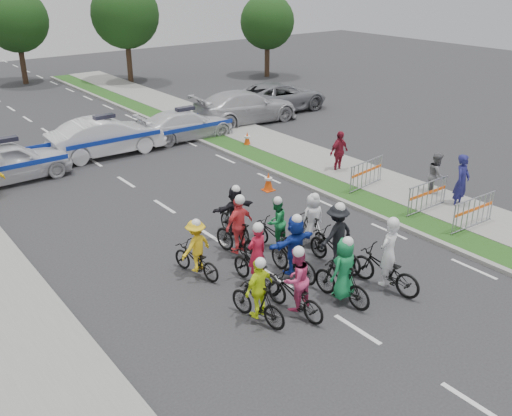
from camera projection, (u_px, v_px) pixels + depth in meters
ground at (357, 330)px, 13.04m from camera, size 90.00×90.00×0.00m
curb_right at (353, 206)px, 19.51m from camera, size 0.20×60.00×0.12m
grass_strip at (367, 201)px, 19.90m from camera, size 1.20×60.00×0.11m
sidewalk_right at (401, 190)px, 20.90m from camera, size 2.40×60.00×0.13m
rider_0 at (386, 265)px, 14.43m from camera, size 0.96×2.08×2.04m
rider_1 at (343, 277)px, 13.84m from camera, size 0.80×1.77×1.82m
rider_2 at (295, 289)px, 13.37m from camera, size 0.82×1.85×1.84m
rider_3 at (258, 297)px, 13.08m from camera, size 0.92×1.69×1.72m
rider_4 at (336, 242)px, 15.45m from camera, size 1.09×1.92×1.95m
rider_5 at (294, 251)px, 14.92m from camera, size 1.48×1.77×1.85m
rider_6 at (256, 265)px, 14.55m from camera, size 0.70×1.83×1.85m
rider_7 at (312, 225)px, 16.68m from camera, size 0.78×1.67×1.69m
rider_8 at (276, 230)px, 16.44m from camera, size 0.89×1.74×1.70m
rider_9 at (239, 233)px, 15.99m from camera, size 1.02×1.89×1.93m
rider_10 at (196, 253)px, 15.05m from camera, size 1.02×1.74×1.69m
rider_11 at (235, 216)px, 17.10m from camera, size 1.41×1.68×1.74m
police_car_0 at (9, 162)px, 21.62m from camera, size 4.62×1.96×1.56m
police_car_1 at (106, 137)px, 24.59m from camera, size 4.97×1.87×1.62m
police_car_2 at (186, 124)px, 26.95m from camera, size 4.81×2.21×1.36m
civilian_sedan at (246, 107)px, 29.63m from camera, size 5.89×2.78×1.66m
civilian_suv at (278, 97)px, 31.92m from camera, size 5.84×2.76×1.61m
spectator_0 at (462, 182)px, 19.19m from camera, size 0.76×0.57×1.88m
spectator_1 at (436, 175)px, 20.24m from camera, size 0.98×0.93×1.60m
spectator_2 at (339, 152)px, 22.45m from camera, size 1.03×0.50×1.70m
barrier_0 at (473, 214)px, 17.65m from camera, size 2.02×0.58×1.12m
barrier_1 at (427, 197)px, 18.90m from camera, size 2.00×0.51×1.12m
barrier_2 at (366, 175)px, 20.87m from camera, size 2.05×0.77×1.12m
cone_0 at (268, 182)px, 20.88m from camera, size 0.40×0.40×0.70m
cone_1 at (247, 139)px, 25.87m from camera, size 0.40×0.40×0.70m
tree_1 at (125, 14)px, 38.14m from camera, size 4.55×4.55×6.82m
tree_2 at (267, 22)px, 40.52m from camera, size 3.85×3.85×5.77m
tree_4 at (16, 20)px, 37.84m from camera, size 4.20×4.20×6.30m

